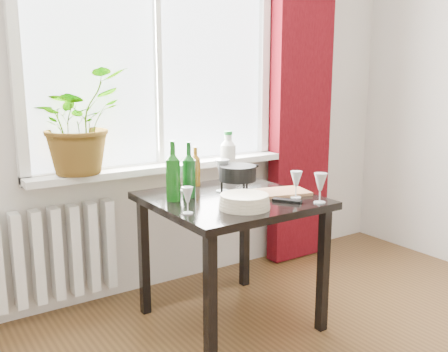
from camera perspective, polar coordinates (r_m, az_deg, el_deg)
window at (r=3.20m, az=-7.79°, el=15.03°), size 1.72×0.08×1.62m
windowsill at (r=3.18m, az=-6.85°, el=1.06°), size 1.72×0.20×0.04m
curtain at (r=3.75m, az=8.84°, el=9.85°), size 0.50×0.12×2.56m
radiator at (r=3.08m, az=-19.58°, el=-8.53°), size 0.80×0.10×0.55m
table at (r=2.77m, az=0.76°, el=-4.24°), size 0.85×0.85×0.74m
potted_plant at (r=2.94m, az=-16.43°, el=6.03°), size 0.70×0.67×0.60m
wine_bottle_left at (r=2.65m, az=-5.86°, el=0.62°), size 0.10×0.10×0.33m
wine_bottle_right at (r=2.72m, az=-4.03°, el=0.75°), size 0.09×0.09×0.31m
bottle_amber at (r=3.00m, az=-3.28°, el=1.13°), size 0.06×0.06×0.24m
cleaning_bottle at (r=3.09m, az=0.47°, el=2.30°), size 0.10×0.10×0.33m
wineglass_front_right at (r=2.73m, az=8.24°, el=-0.96°), size 0.07×0.07×0.15m
wineglass_far_right at (r=2.65m, az=10.94°, el=-1.32°), size 0.09×0.09×0.16m
wineglass_back_center at (r=2.85m, az=-0.19°, el=0.11°), size 0.10×0.10×0.19m
wineglass_back_left at (r=2.87m, az=-5.17°, el=-0.19°), size 0.08×0.08×0.16m
wineglass_front_left at (r=2.41m, az=-4.18°, el=-2.77°), size 0.07×0.07×0.13m
plate_stack at (r=2.51m, az=2.34°, el=-2.93°), size 0.28×0.28×0.07m
fondue_pot at (r=2.79m, az=1.55°, el=-0.44°), size 0.30×0.29×0.16m
tv_remote at (r=2.65m, az=7.21°, el=-2.83°), size 0.12×0.15×0.02m
cutting_board at (r=2.83m, az=6.39°, el=-1.87°), size 0.35×0.27×0.02m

